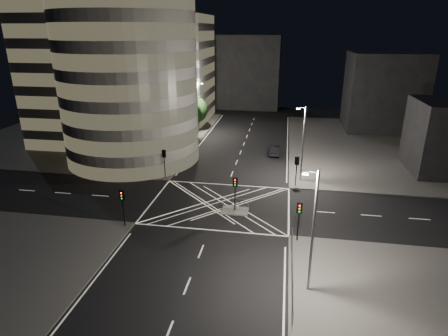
% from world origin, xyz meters
% --- Properties ---
extents(ground, '(120.00, 120.00, 0.00)m').
position_xyz_m(ground, '(0.00, 0.00, 0.00)').
color(ground, black).
rests_on(ground, ground).
extents(sidewalk_far_left, '(42.00, 42.00, 0.15)m').
position_xyz_m(sidewalk_far_left, '(-29.00, 27.00, 0.07)').
color(sidewalk_far_left, '#52504D').
rests_on(sidewalk_far_left, ground).
extents(sidewalk_far_right, '(42.00, 42.00, 0.15)m').
position_xyz_m(sidewalk_far_right, '(29.00, 27.00, 0.07)').
color(sidewalk_far_right, '#52504D').
rests_on(sidewalk_far_right, ground).
extents(central_island, '(3.00, 2.00, 0.15)m').
position_xyz_m(central_island, '(2.00, -1.50, 0.07)').
color(central_island, slate).
rests_on(central_island, ground).
extents(office_tower_curved, '(30.00, 29.00, 27.20)m').
position_xyz_m(office_tower_curved, '(-20.74, 18.74, 12.65)').
color(office_tower_curved, gray).
rests_on(office_tower_curved, sidewalk_far_left).
extents(office_block_rear, '(24.00, 16.00, 22.00)m').
position_xyz_m(office_block_rear, '(-22.00, 42.00, 11.15)').
color(office_block_rear, gray).
rests_on(office_block_rear, sidewalk_far_left).
extents(building_right_far, '(14.00, 12.00, 15.00)m').
position_xyz_m(building_right_far, '(26.00, 40.00, 7.65)').
color(building_right_far, black).
rests_on(building_right_far, sidewalk_far_right).
extents(building_far_end, '(18.00, 8.00, 18.00)m').
position_xyz_m(building_far_end, '(-4.00, 58.00, 9.00)').
color(building_far_end, black).
rests_on(building_far_end, ground).
extents(tree_a, '(4.61, 4.61, 7.50)m').
position_xyz_m(tree_a, '(-10.50, 9.00, 4.99)').
color(tree_a, black).
rests_on(tree_a, sidewalk_far_left).
extents(tree_b, '(4.67, 4.67, 7.20)m').
position_xyz_m(tree_b, '(-10.50, 15.00, 4.65)').
color(tree_b, black).
rests_on(tree_b, sidewalk_far_left).
extents(tree_c, '(3.64, 3.64, 6.32)m').
position_xyz_m(tree_c, '(-10.50, 21.00, 4.36)').
color(tree_c, black).
rests_on(tree_c, sidewalk_far_left).
extents(tree_d, '(4.72, 4.72, 7.27)m').
position_xyz_m(tree_d, '(-10.50, 27.00, 4.69)').
color(tree_d, black).
rests_on(tree_d, sidewalk_far_left).
extents(tree_e, '(4.44, 4.44, 6.65)m').
position_xyz_m(tree_e, '(-10.50, 33.00, 4.24)').
color(tree_e, black).
rests_on(tree_e, sidewalk_far_left).
extents(traffic_signal_fl, '(0.55, 0.22, 4.00)m').
position_xyz_m(traffic_signal_fl, '(-8.80, 6.80, 2.91)').
color(traffic_signal_fl, black).
rests_on(traffic_signal_fl, sidewalk_far_left).
extents(traffic_signal_nl, '(0.55, 0.22, 4.00)m').
position_xyz_m(traffic_signal_nl, '(-8.80, -6.80, 2.91)').
color(traffic_signal_nl, black).
rests_on(traffic_signal_nl, sidewalk_near_left).
extents(traffic_signal_fr, '(0.55, 0.22, 4.00)m').
position_xyz_m(traffic_signal_fr, '(8.80, 6.80, 2.91)').
color(traffic_signal_fr, black).
rests_on(traffic_signal_fr, sidewalk_far_right).
extents(traffic_signal_nr, '(0.55, 0.22, 4.00)m').
position_xyz_m(traffic_signal_nr, '(8.80, -6.80, 2.91)').
color(traffic_signal_nr, black).
rests_on(traffic_signal_nr, sidewalk_near_right).
extents(traffic_signal_island, '(0.55, 0.22, 4.00)m').
position_xyz_m(traffic_signal_island, '(2.00, -1.50, 2.91)').
color(traffic_signal_island, black).
rests_on(traffic_signal_island, central_island).
extents(street_lamp_left_near, '(1.25, 0.25, 10.00)m').
position_xyz_m(street_lamp_left_near, '(-9.44, 12.00, 5.54)').
color(street_lamp_left_near, slate).
rests_on(street_lamp_left_near, sidewalk_far_left).
extents(street_lamp_left_far, '(1.25, 0.25, 10.00)m').
position_xyz_m(street_lamp_left_far, '(-9.44, 30.00, 5.54)').
color(street_lamp_left_far, slate).
rests_on(street_lamp_left_far, sidewalk_far_left).
extents(street_lamp_right_far, '(1.25, 0.25, 10.00)m').
position_xyz_m(street_lamp_right_far, '(9.44, 9.00, 5.54)').
color(street_lamp_right_far, slate).
rests_on(street_lamp_right_far, sidewalk_far_right).
extents(street_lamp_right_near, '(1.25, 0.25, 10.00)m').
position_xyz_m(street_lamp_right_near, '(9.44, -14.00, 5.54)').
color(street_lamp_right_near, slate).
rests_on(street_lamp_right_near, sidewalk_near_right).
extents(railing_near_right, '(0.06, 11.70, 1.10)m').
position_xyz_m(railing_near_right, '(8.30, -12.15, 0.70)').
color(railing_near_right, slate).
rests_on(railing_near_right, sidewalk_near_right).
extents(railing_island_south, '(2.80, 0.06, 1.10)m').
position_xyz_m(railing_island_south, '(2.00, -2.40, 0.70)').
color(railing_island_south, slate).
rests_on(railing_island_south, central_island).
extents(railing_island_north, '(2.80, 0.06, 1.10)m').
position_xyz_m(railing_island_north, '(2.00, -0.60, 0.70)').
color(railing_island_north, slate).
rests_on(railing_island_north, central_island).
extents(sedan, '(1.61, 4.56, 1.50)m').
position_xyz_m(sedan, '(5.64, 19.80, 0.75)').
color(sedan, black).
rests_on(sedan, ground).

